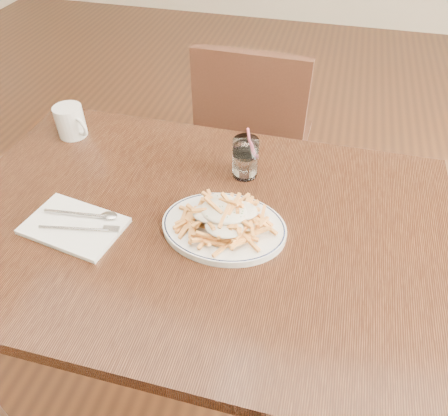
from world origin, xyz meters
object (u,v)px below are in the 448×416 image
(chair_far, at_px, (253,136))
(table, at_px, (197,243))
(loaded_fries, at_px, (224,214))
(coffee_mug, at_px, (71,122))
(fries_plate, at_px, (224,227))
(water_glass, at_px, (245,160))

(chair_far, bearing_deg, table, -89.62)
(table, xyz_separation_m, chair_far, (-0.00, 0.75, -0.17))
(loaded_fries, xyz_separation_m, coffee_mug, (-0.53, 0.27, -0.00))
(table, relative_size, fries_plate, 3.52)
(chair_far, height_order, loaded_fries, chair_far)
(loaded_fries, xyz_separation_m, water_glass, (0.00, 0.22, -0.00))
(chair_far, distance_m, coffee_mug, 0.73)
(loaded_fries, distance_m, water_glass, 0.22)
(water_glass, bearing_deg, chair_far, 98.30)
(table, relative_size, water_glass, 8.15)
(loaded_fries, height_order, coffee_mug, coffee_mug)
(fries_plate, bearing_deg, chair_far, 95.90)
(table, height_order, water_glass, water_glass)
(loaded_fries, bearing_deg, table, 168.18)
(coffee_mug, bearing_deg, table, -29.41)
(coffee_mug, bearing_deg, chair_far, 47.67)
(water_glass, bearing_deg, fries_plate, -90.36)
(chair_far, distance_m, water_glass, 0.63)
(chair_far, bearing_deg, fries_plate, -84.10)
(coffee_mug, bearing_deg, fries_plate, -27.20)
(table, xyz_separation_m, loaded_fries, (0.07, -0.02, 0.13))
(loaded_fries, height_order, water_glass, water_glass)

